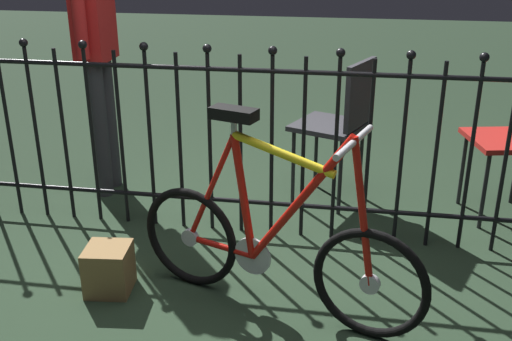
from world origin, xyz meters
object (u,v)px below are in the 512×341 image
object	(u,v)px
person_visitor	(94,31)
bicycle	(273,244)
chair_charcoal	(342,117)
display_crate	(109,269)

from	to	relation	value
person_visitor	bicycle	bearing A→B (deg)	-42.28
chair_charcoal	display_crate	size ratio (longest dim) A/B	3.99
chair_charcoal	display_crate	world-z (taller)	chair_charcoal
bicycle	chair_charcoal	size ratio (longest dim) A/B	1.46
display_crate	person_visitor	bearing A→B (deg)	112.89
bicycle	display_crate	world-z (taller)	bicycle
chair_charcoal	display_crate	distance (m)	1.64
bicycle	person_visitor	bearing A→B (deg)	137.72
person_visitor	display_crate	distance (m)	1.55
bicycle	chair_charcoal	distance (m)	1.25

